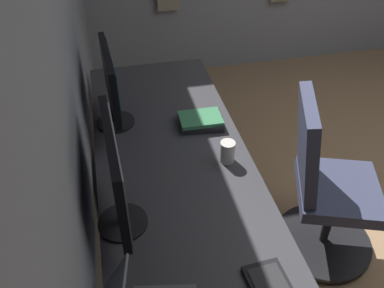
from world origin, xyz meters
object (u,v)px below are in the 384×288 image
(drawer_pedestal, at_px, (170,210))
(monitor_primary, at_px, (111,84))
(office_chair, at_px, (324,190))
(monitor_secondary, at_px, (116,176))
(coffee_mug, at_px, (227,151))
(book_stack_near, at_px, (201,120))

(drawer_pedestal, relative_size, monitor_primary, 1.50)
(drawer_pedestal, bearing_deg, office_chair, -99.51)
(monitor_secondary, relative_size, coffee_mug, 4.34)
(monitor_secondary, relative_size, office_chair, 0.49)
(drawer_pedestal, bearing_deg, coffee_mug, -107.76)
(monitor_secondary, bearing_deg, coffee_mug, -61.35)
(monitor_secondary, bearing_deg, office_chair, -77.62)
(monitor_primary, xyz_separation_m, monitor_secondary, (-0.70, 0.02, 0.02))
(drawer_pedestal, height_order, monitor_primary, monitor_primary)
(monitor_primary, height_order, book_stack_near, monitor_primary)
(coffee_mug, relative_size, office_chair, 0.11)
(monitor_primary, bearing_deg, coffee_mug, -130.61)
(coffee_mug, bearing_deg, book_stack_near, 9.03)
(monitor_primary, xyz_separation_m, coffee_mug, (-0.42, -0.49, -0.18))
(monitor_secondary, bearing_deg, book_stack_near, -38.34)
(drawer_pedestal, height_order, book_stack_near, book_stack_near)
(monitor_primary, relative_size, monitor_secondary, 0.97)
(office_chair, bearing_deg, drawer_pedestal, 80.49)
(monitor_primary, relative_size, coffee_mug, 4.19)
(drawer_pedestal, bearing_deg, monitor_primary, 33.23)
(office_chair, bearing_deg, book_stack_near, 58.86)
(monitor_primary, relative_size, office_chair, 0.48)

